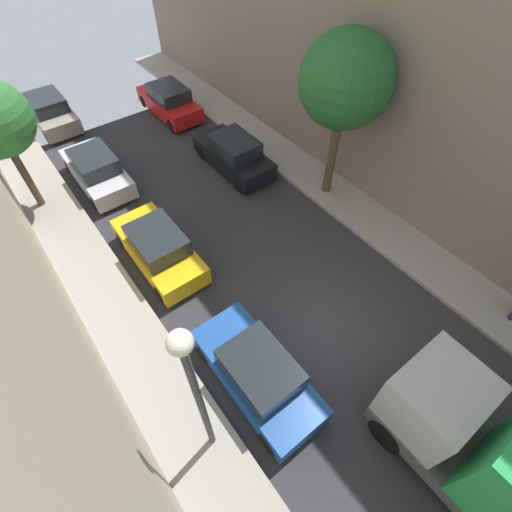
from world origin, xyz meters
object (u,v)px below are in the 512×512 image
object	(u,v)px
parked_car_right_3	(169,101)
street_tree_1	(346,82)
parked_car_left_4	(97,170)
potted_plant_1	(2,149)
parked_car_left_2	(258,373)
lamp_post	(195,386)
parked_car_left_5	(50,111)
parked_car_left_3	(159,248)
parked_car_right_2	(234,154)

from	to	relation	value
parked_car_right_3	street_tree_1	xyz separation A→B (m)	(2.13, -9.82, 4.14)
parked_car_left_4	street_tree_1	bearing A→B (deg)	-40.88
potted_plant_1	parked_car_left_4	bearing A→B (deg)	-57.71
parked_car_left_2	lamp_post	xyz separation A→B (m)	(-1.90, -0.52, 3.20)
parked_car_left_4	parked_car_left_5	distance (m)	6.16
parked_car_left_3	parked_car_right_3	distance (m)	10.44
parked_car_left_4	lamp_post	distance (m)	12.53
parked_car_left_3	potted_plant_1	size ratio (longest dim) A/B	6.00
parked_car_left_4	parked_car_left_5	world-z (taller)	same
street_tree_1	parked_car_right_3	bearing A→B (deg)	102.21
parked_car_right_3	lamp_post	bearing A→B (deg)	-115.55
parked_car_left_4	street_tree_1	world-z (taller)	street_tree_1
parked_car_left_5	lamp_post	distance (m)	18.50
parked_car_left_4	parked_car_left_5	bearing A→B (deg)	90.00
parked_car_right_2	parked_car_left_5	bearing A→B (deg)	121.50
parked_car_left_5	street_tree_1	xyz separation A→B (m)	(7.53, -12.67, 4.14)
street_tree_1	potted_plant_1	size ratio (longest dim) A/B	9.12
parked_car_left_2	parked_car_left_4	world-z (taller)	same
parked_car_left_5	parked_car_left_3	bearing A→B (deg)	-90.00
parked_car_right_3	parked_car_left_5	bearing A→B (deg)	152.18
lamp_post	parked_car_left_2	bearing A→B (deg)	15.35
street_tree_1	lamp_post	xyz separation A→B (m)	(-9.43, -5.45, -0.95)
parked_car_left_4	potted_plant_1	distance (m)	5.34
parked_car_left_3	parked_car_left_5	distance (m)	11.79
parked_car_left_2	lamp_post	bearing A→B (deg)	-164.65
parked_car_left_5	parked_car_right_3	distance (m)	6.11
parked_car_right_2	lamp_post	size ratio (longest dim) A/B	0.73
parked_car_left_4	street_tree_1	distance (m)	10.78
parked_car_left_3	parked_car_right_3	world-z (taller)	same
parked_car_left_4	parked_car_right_3	bearing A→B (deg)	31.50
parked_car_left_5	street_tree_1	size ratio (longest dim) A/B	0.66
parked_car_left_2	parked_car_left_3	bearing A→B (deg)	90.00
parked_car_left_4	parked_car_left_2	bearing A→B (deg)	-90.00
parked_car_left_5	parked_car_right_2	world-z (taller)	same
parked_car_left_4	parked_car_left_3	bearing A→B (deg)	-90.00
street_tree_1	lamp_post	bearing A→B (deg)	-149.98
parked_car_left_3	parked_car_left_5	bearing A→B (deg)	90.00
street_tree_1	parked_car_left_4	bearing A→B (deg)	139.12
parked_car_left_5	lamp_post	bearing A→B (deg)	-95.99
parked_car_left_2	parked_car_left_5	size ratio (longest dim) A/B	1.00
potted_plant_1	street_tree_1	bearing A→B (deg)	-46.74
parked_car_left_2	parked_car_right_3	distance (m)	15.71
parked_car_left_3	street_tree_1	distance (m)	8.64
parked_car_right_3	street_tree_1	distance (m)	10.87
parked_car_left_3	parked_car_right_2	bearing A→B (deg)	28.88
parked_car_left_4	potted_plant_1	size ratio (longest dim) A/B	6.00
parked_car_left_3	parked_car_left_4	size ratio (longest dim) A/B	1.00
parked_car_left_3	parked_car_right_2	world-z (taller)	same
parked_car_left_3	parked_car_left_5	xyz separation A→B (m)	(0.00, 11.79, 0.00)
parked_car_left_5	parked_car_right_3	world-z (taller)	same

